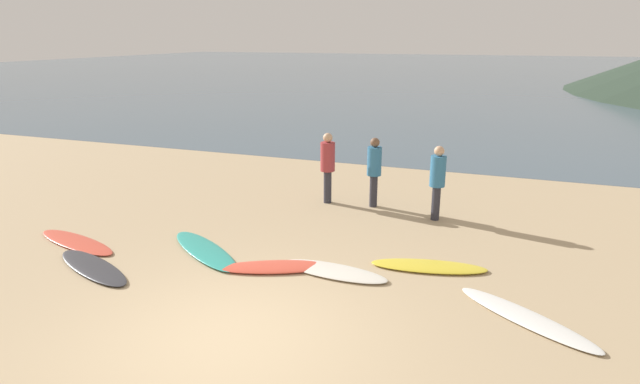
% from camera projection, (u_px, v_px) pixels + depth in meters
% --- Properties ---
extents(ground_plane, '(120.00, 120.00, 0.20)m').
position_uv_depth(ground_plane, '(393.00, 171.00, 16.00)').
color(ground_plane, tan).
rests_on(ground_plane, ground).
extents(ocean_water, '(140.00, 100.00, 0.01)m').
position_uv_depth(ocean_water, '(487.00, 70.00, 61.02)').
color(ocean_water, '#475B6B').
rests_on(ocean_water, ground).
extents(surfboard_0, '(2.28, 1.08, 0.06)m').
position_uv_depth(surfboard_0, '(76.00, 242.00, 10.18)').
color(surfboard_0, '#D84C38').
rests_on(surfboard_0, ground).
extents(surfboard_1, '(2.19, 1.32, 0.07)m').
position_uv_depth(surfboard_1, '(93.00, 267.00, 9.07)').
color(surfboard_1, '#333338').
rests_on(surfboard_1, ground).
extents(surfboard_2, '(2.26, 1.79, 0.08)m').
position_uv_depth(surfboard_2, '(205.00, 250.00, 9.78)').
color(surfboard_2, teal).
rests_on(surfboard_2, ground).
extents(surfboard_3, '(2.08, 1.30, 0.08)m').
position_uv_depth(surfboard_3, '(276.00, 267.00, 9.07)').
color(surfboard_3, '#D84C38').
rests_on(surfboard_3, ground).
extents(surfboard_4, '(1.96, 0.75, 0.07)m').
position_uv_depth(surfboard_4, '(334.00, 271.00, 8.91)').
color(surfboard_4, silver).
rests_on(surfboard_4, ground).
extents(surfboard_5, '(2.07, 0.93, 0.07)m').
position_uv_depth(surfboard_5, '(429.00, 266.00, 9.10)').
color(surfboard_5, yellow).
rests_on(surfboard_5, ground).
extents(surfboard_6, '(2.13, 1.66, 0.07)m').
position_uv_depth(surfboard_6, '(526.00, 318.00, 7.45)').
color(surfboard_6, white).
rests_on(surfboard_6, ground).
extents(person_0, '(0.33, 0.33, 1.65)m').
position_uv_depth(person_0, '(374.00, 167.00, 12.13)').
color(person_0, '#2D2D38').
rests_on(person_0, ground).
extents(person_1, '(0.33, 0.33, 1.65)m').
position_uv_depth(person_1, '(438.00, 177.00, 11.24)').
color(person_1, '#2D2D38').
rests_on(person_1, ground).
extents(person_2, '(0.34, 0.34, 1.71)m').
position_uv_depth(person_2, '(328.00, 162.00, 12.41)').
color(person_2, '#2D2D38').
rests_on(person_2, ground).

